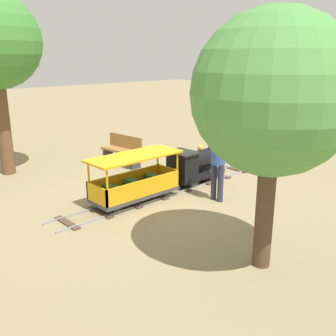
{
  "coord_description": "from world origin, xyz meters",
  "views": [
    {
      "loc": [
        5.93,
        -5.22,
        2.94
      ],
      "look_at": [
        0.0,
        0.34,
        0.55
      ],
      "focal_mm": 40.97,
      "sensor_mm": 36.0,
      "label": 1
    }
  ],
  "objects_px": {
    "passenger_car": "(135,182)",
    "oak_tree_far": "(274,95)",
    "conductor_person": "(218,157)",
    "park_bench": "(122,150)",
    "locomotive": "(194,164)"
  },
  "relations": [
    {
      "from": "passenger_car",
      "to": "park_bench",
      "type": "xyz_separation_m",
      "value": [
        -2.5,
        1.52,
        -0.01
      ]
    },
    {
      "from": "passenger_car",
      "to": "oak_tree_far",
      "type": "relative_size",
      "value": 0.56
    },
    {
      "from": "passenger_car",
      "to": "conductor_person",
      "type": "height_order",
      "value": "conductor_person"
    },
    {
      "from": "locomotive",
      "to": "oak_tree_far",
      "type": "distance_m",
      "value": 4.27
    },
    {
      "from": "conductor_person",
      "to": "oak_tree_far",
      "type": "xyz_separation_m",
      "value": [
        2.12,
        -1.53,
        1.5
      ]
    },
    {
      "from": "locomotive",
      "to": "oak_tree_far",
      "type": "height_order",
      "value": "oak_tree_far"
    },
    {
      "from": "park_bench",
      "to": "oak_tree_far",
      "type": "distance_m",
      "value": 6.32
    },
    {
      "from": "conductor_person",
      "to": "oak_tree_far",
      "type": "height_order",
      "value": "oak_tree_far"
    },
    {
      "from": "park_bench",
      "to": "oak_tree_far",
      "type": "xyz_separation_m",
      "value": [
        5.72,
        -1.75,
        2.04
      ]
    },
    {
      "from": "locomotive",
      "to": "park_bench",
      "type": "height_order",
      "value": "locomotive"
    },
    {
      "from": "passenger_car",
      "to": "oak_tree_far",
      "type": "xyz_separation_m",
      "value": [
        3.22,
        -0.23,
        2.03
      ]
    },
    {
      "from": "locomotive",
      "to": "park_bench",
      "type": "relative_size",
      "value": 1.09
    },
    {
      "from": "park_bench",
      "to": "conductor_person",
      "type": "bearing_deg",
      "value": -3.52
    },
    {
      "from": "conductor_person",
      "to": "park_bench",
      "type": "bearing_deg",
      "value": 176.48
    },
    {
      "from": "conductor_person",
      "to": "oak_tree_far",
      "type": "distance_m",
      "value": 3.01
    }
  ]
}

